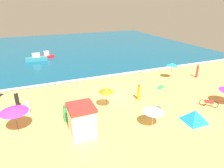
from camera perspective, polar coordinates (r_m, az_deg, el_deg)
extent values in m
plane|color=#EDBC60|center=(22.56, -0.57, -3.63)|extent=(60.00, 60.00, 0.00)
cube|color=#0F567A|center=(48.44, -13.33, 9.93)|extent=(60.00, 44.00, 0.10)
cube|color=white|center=(28.00, -5.44, 1.76)|extent=(57.00, 0.70, 0.01)
cube|color=white|center=(16.12, -8.56, -10.57)|extent=(1.88, 2.04, 2.33)
cube|color=#A5332D|center=(15.47, -8.83, -6.53)|extent=(2.00, 2.17, 0.25)
cylinder|color=#4C3823|center=(28.75, 16.54, 3.57)|extent=(0.05, 0.05, 2.20)
cone|color=#19B7C6|center=(28.47, 16.75, 5.42)|extent=(1.74, 1.75, 0.44)
cylinder|color=#4C3823|center=(18.13, -25.68, -9.07)|extent=(0.05, 0.05, 2.16)
cone|color=#B733C6|center=(17.71, -26.17, -6.51)|extent=(2.58, 2.59, 0.51)
cylinder|color=#4C3823|center=(19.86, -1.65, -4.18)|extent=(0.05, 0.05, 2.02)
cone|color=orange|center=(19.48, -1.68, -1.82)|extent=(2.12, 2.12, 0.43)
cylinder|color=silver|center=(17.41, 11.64, -9.14)|extent=(0.05, 0.05, 1.80)
cone|color=white|center=(17.05, 11.82, -7.08)|extent=(2.24, 2.25, 0.53)
pyramid|color=#1999D8|center=(19.34, 22.52, -8.34)|extent=(2.76, 2.76, 1.10)
torus|color=black|center=(22.66, 27.19, -5.24)|extent=(0.55, 0.55, 0.72)
torus|color=black|center=(22.54, 24.44, -4.87)|extent=(0.55, 0.55, 0.72)
cube|color=red|center=(22.50, 25.91, -4.55)|extent=(0.67, 0.66, 0.36)
cylinder|color=green|center=(18.23, -13.17, -8.44)|extent=(0.45, 0.45, 1.43)
sphere|color=brown|center=(17.83, -13.40, -6.14)|extent=(0.26, 0.26, 0.26)
cylinder|color=red|center=(30.50, 23.09, 3.21)|extent=(0.43, 0.43, 1.67)
sphere|color=#9E6B47|center=(30.23, 23.36, 4.92)|extent=(0.27, 0.27, 0.27)
cube|color=green|center=(19.67, 13.08, -7.32)|extent=(0.51, 0.51, 0.66)
sphere|color=#9E6B47|center=(19.46, 13.19, -6.21)|extent=(0.23, 0.23, 0.23)
cylinder|color=white|center=(20.36, -22.89, -6.39)|extent=(0.40, 0.40, 1.37)
sphere|color=beige|center=(20.02, -23.22, -4.39)|extent=(0.24, 0.24, 0.24)
cylinder|color=orange|center=(21.74, 7.66, -2.56)|extent=(0.44, 0.44, 1.59)
sphere|color=brown|center=(21.38, 7.79, -0.36)|extent=(0.24, 0.24, 0.24)
cylinder|color=black|center=(21.84, -25.40, -4.46)|extent=(0.49, 0.49, 1.65)
sphere|color=#DBA884|center=(21.48, -25.80, -2.25)|extent=(0.23, 0.23, 0.23)
cube|color=green|center=(25.76, 13.65, -0.89)|extent=(1.66, 1.35, 0.01)
cube|color=red|center=(40.23, -18.13, 7.42)|extent=(2.77, 1.36, 0.47)
cube|color=silver|center=(40.08, -18.25, 8.33)|extent=(1.00, 0.73, 0.85)
cube|color=teal|center=(38.54, -20.69, 6.65)|extent=(3.73, 1.15, 0.69)
cube|color=silver|center=(38.37, -20.84, 7.69)|extent=(1.32, 0.63, 0.76)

